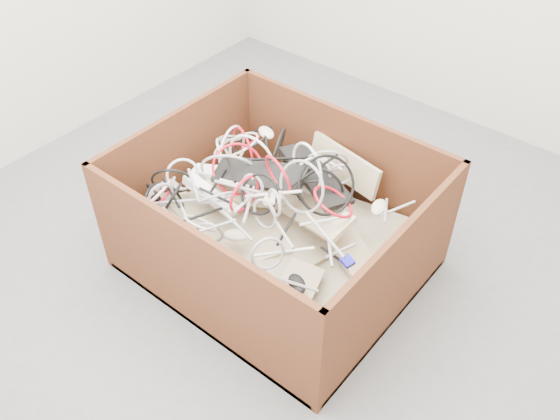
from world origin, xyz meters
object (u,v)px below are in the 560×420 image
Objects in this scene: cardboard_box at (274,238)px; power_strip_right at (210,195)px; vga_plug at (347,261)px; power_strip_left at (226,175)px.

cardboard_box is 4.18× the size of power_strip_right.
cardboard_box is 25.51× the size of vga_plug.
power_strip_left is at bearing 101.94° from power_strip_right.
cardboard_box is 0.34m from power_strip_left.
power_strip_left is (-0.27, -0.00, 0.21)m from cardboard_box.
power_strip_left reaches higher than power_strip_right.
power_strip_left is 0.13m from power_strip_right.
power_strip_right is 0.66m from vga_plug.
cardboard_box is at bearing -10.24° from power_strip_left.
power_strip_right is (0.02, -0.12, -0.02)m from power_strip_left.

